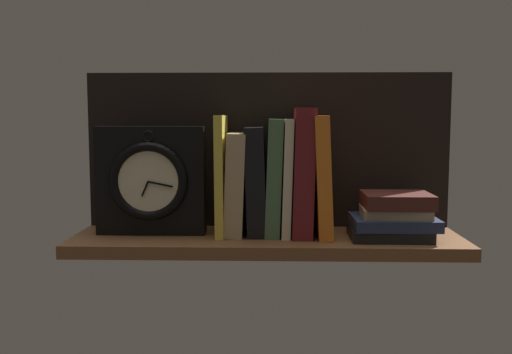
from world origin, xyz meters
TOP-DOWN VIEW (x-y plane):
  - ground_plane at (0.00, 0.00)cm, footprint 78.73×22.56cm
  - back_panel at (0.00, 10.68)cm, footprint 78.73×1.20cm
  - book_yellow_seinlanguage at (-9.42, 1.91)cm, footprint 1.83×13.78cm
  - book_tan_shortstories at (-6.41, 1.91)cm, footprint 4.53×12.55cm
  - book_black_skeptic at (-2.30, 1.91)cm, footprint 4.62×12.13cm
  - book_green_romantic at (1.42, 1.91)cm, footprint 3.76×12.33cm
  - book_cream_twain at (4.08, 1.91)cm, footprint 2.41×13.63cm
  - book_maroon_dawkins at (7.29, 1.91)cm, footprint 4.69×14.97cm
  - book_orange_pandolfini at (11.03, 1.91)cm, footprint 3.96×16.34cm
  - framed_clock at (-23.85, 0.93)cm, footprint 22.17×6.23cm
  - book_stack_side at (25.21, -1.67)cm, footprint 17.11×13.02cm

SIDE VIEW (x-z plane):
  - ground_plane at x=0.00cm, z-range -2.50..0.00cm
  - book_stack_side at x=25.21cm, z-range -0.25..8.78cm
  - book_tan_shortstories at x=-6.41cm, z-range -0.06..20.84cm
  - book_black_skeptic at x=-2.30cm, z-range -0.06..22.05cm
  - framed_clock at x=-23.85cm, z-range 0.03..22.20cm
  - book_green_romantic at x=1.42cm, z-range -0.04..23.68cm
  - book_cream_twain at x=4.08cm, z-range -0.02..23.66cm
  - book_orange_pandolfini at x=11.03cm, z-range -0.05..24.38cm
  - book_yellow_seinlanguage at x=-9.42cm, z-range 0.00..24.42cm
  - book_maroon_dawkins at x=7.29cm, z-range -0.05..25.93cm
  - back_panel at x=0.00cm, z-range 0.00..33.59cm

